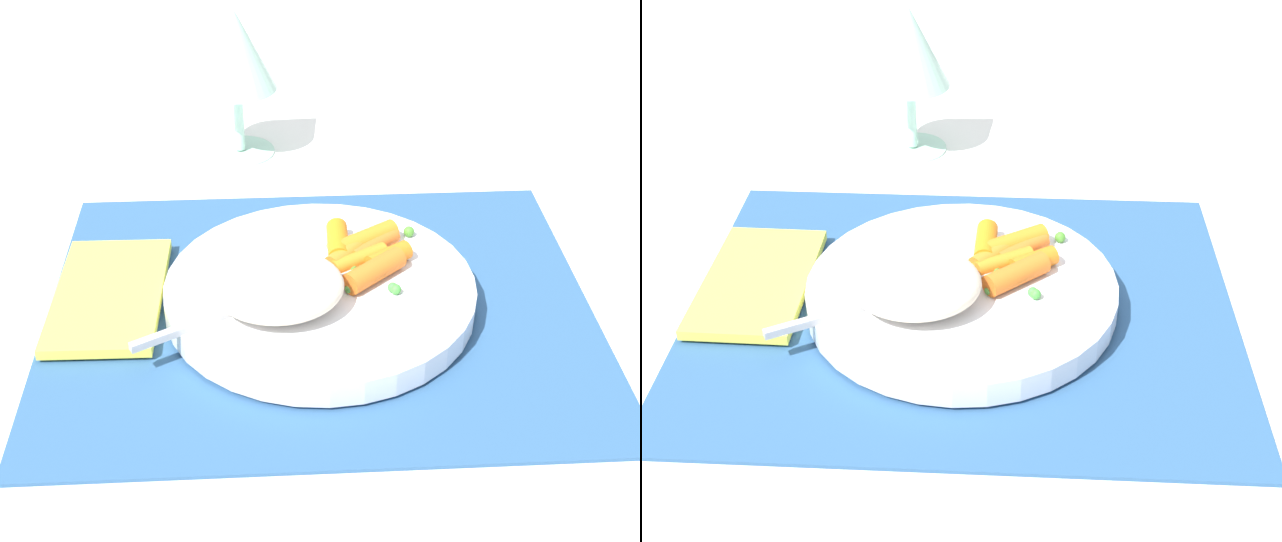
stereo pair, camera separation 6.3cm
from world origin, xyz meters
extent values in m
plane|color=white|center=(0.00, 0.00, 0.00)|extent=(2.40, 2.40, 0.00)
cube|color=#2D5684|center=(0.00, 0.00, 0.00)|extent=(0.42, 0.34, 0.01)
cylinder|color=white|center=(0.00, 0.00, 0.02)|extent=(0.24, 0.24, 0.02)
ellipsoid|color=beige|center=(-0.03, -0.03, 0.04)|extent=(0.10, 0.08, 0.04)
cylinder|color=orange|center=(0.03, 0.02, 0.03)|extent=(0.05, 0.04, 0.01)
cylinder|color=orange|center=(0.02, 0.03, 0.03)|extent=(0.04, 0.04, 0.02)
cylinder|color=orange|center=(0.02, 0.04, 0.03)|extent=(0.02, 0.05, 0.02)
cylinder|color=orange|center=(0.05, 0.04, 0.03)|extent=(0.04, 0.04, 0.01)
cylinder|color=orange|center=(0.04, 0.04, 0.03)|extent=(0.06, 0.04, 0.02)
cylinder|color=orange|center=(0.05, 0.02, 0.03)|extent=(0.04, 0.03, 0.02)
cylinder|color=orange|center=(0.04, 0.00, 0.03)|extent=(0.05, 0.05, 0.02)
sphere|color=#589634|center=(0.05, 0.07, 0.03)|extent=(0.01, 0.01, 0.01)
sphere|color=green|center=(0.05, 0.01, 0.03)|extent=(0.01, 0.01, 0.01)
sphere|color=green|center=(0.05, 0.01, 0.03)|extent=(0.01, 0.01, 0.01)
sphere|color=#4C9630|center=(0.08, 0.06, 0.03)|extent=(0.01, 0.01, 0.01)
sphere|color=#589A33|center=(0.02, 0.01, 0.03)|extent=(0.01, 0.01, 0.01)
sphere|color=#4C973C|center=(0.02, -0.02, 0.03)|extent=(0.01, 0.01, 0.01)
sphere|color=#559B45|center=(0.01, 0.01, 0.03)|extent=(0.01, 0.01, 0.01)
sphere|color=#449346|center=(0.05, -0.02, 0.03)|extent=(0.01, 0.01, 0.01)
sphere|color=#469647|center=(0.01, 0.04, 0.03)|extent=(0.01, 0.01, 0.01)
sphere|color=#599143|center=(0.04, 0.05, 0.03)|extent=(0.01, 0.01, 0.01)
sphere|color=#49973F|center=(0.01, 0.02, 0.03)|extent=(0.01, 0.01, 0.01)
sphere|color=#5B8D2F|center=(0.05, 0.05, 0.03)|extent=(0.01, 0.01, 0.01)
sphere|color=green|center=(0.06, -0.02, 0.03)|extent=(0.01, 0.01, 0.01)
sphere|color=#529E41|center=(0.03, 0.00, 0.03)|extent=(0.01, 0.01, 0.01)
cube|color=silver|center=(0.01, 0.01, 0.03)|extent=(0.05, 0.04, 0.01)
cube|color=silver|center=(-0.07, -0.04, 0.03)|extent=(0.13, 0.08, 0.01)
cylinder|color=#B2E0CC|center=(-0.07, 0.27, 0.00)|extent=(0.07, 0.07, 0.00)
cylinder|color=#B2E0CC|center=(-0.07, 0.27, 0.04)|extent=(0.01, 0.01, 0.07)
cone|color=#B2E0CC|center=(-0.07, 0.27, 0.11)|extent=(0.08, 0.08, 0.08)
cube|color=#EAE54C|center=(-0.16, 0.01, 0.01)|extent=(0.08, 0.15, 0.01)
camera|label=1|loc=(-0.03, -0.57, 0.42)|focal=51.17mm
camera|label=2|loc=(0.03, -0.57, 0.42)|focal=51.17mm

